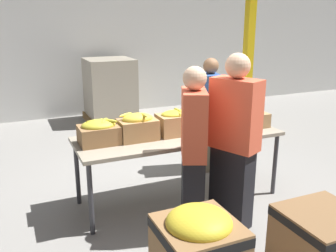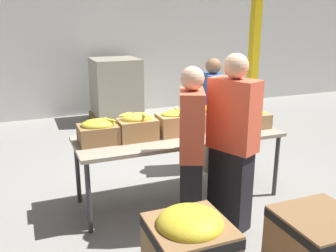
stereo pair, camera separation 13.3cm
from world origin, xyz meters
TOP-DOWN VIEW (x-y plane):
  - ground_plane at (0.00, 0.00)m, footprint 30.00×30.00m
  - wall_back at (0.00, 4.38)m, footprint 16.00×0.08m
  - sorting_table at (0.00, 0.00)m, footprint 2.31×0.81m
  - banana_box_0 at (-0.89, 0.05)m, footprint 0.41×0.31m
  - banana_box_1 at (-0.48, 0.02)m, footprint 0.41×0.29m
  - banana_box_2 at (-0.03, 0.03)m, footprint 0.41×0.29m
  - banana_box_3 at (0.48, 0.07)m, footprint 0.41×0.29m
  - banana_box_4 at (0.90, -0.06)m, footprint 0.41×0.28m
  - volunteer_0 at (0.77, 0.67)m, footprint 0.30×0.45m
  - volunteer_1 at (-0.16, -0.66)m, footprint 0.38×0.49m
  - volunteer_2 at (0.24, -0.73)m, footprint 0.41×0.52m
  - donation_bin_1 at (0.49, -1.69)m, footprint 0.63×0.63m
  - support_pillar at (2.23, 1.89)m, footprint 0.14×0.14m
  - pallet_stack_0 at (0.19, 3.64)m, footprint 0.98×0.98m

SIDE VIEW (x-z plane):
  - ground_plane at x=0.00m, z-range 0.00..0.00m
  - donation_bin_1 at x=0.49m, z-range 0.03..0.58m
  - pallet_stack_0 at x=0.19m, z-range -0.01..1.25m
  - sorting_table at x=0.00m, z-range 0.34..1.13m
  - volunteer_0 at x=0.77m, z-range 0.00..1.54m
  - volunteer_1 at x=-0.16m, z-range 0.00..1.63m
  - volunteer_2 at x=0.24m, z-range -0.01..1.74m
  - banana_box_4 at x=0.90m, z-range 0.78..1.01m
  - banana_box_0 at x=-0.89m, z-range 0.78..1.05m
  - banana_box_2 at x=-0.03m, z-range 0.78..1.08m
  - banana_box_1 at x=-0.48m, z-range 0.78..1.08m
  - banana_box_3 at x=0.48m, z-range 0.79..1.09m
  - wall_back at x=0.00m, z-range 0.00..4.00m
  - support_pillar at x=2.23m, z-range 0.00..4.00m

